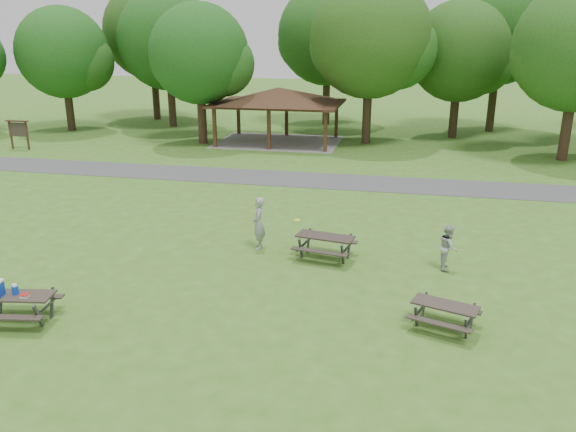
# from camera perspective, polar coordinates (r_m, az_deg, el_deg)

# --- Properties ---
(ground) EXTENTS (160.00, 160.00, 0.00)m
(ground) POSITION_cam_1_polar(r_m,az_deg,el_deg) (16.44, -6.42, -8.35)
(ground) COLOR #3A691E
(ground) RESTS_ON ground
(asphalt_path) EXTENTS (120.00, 3.20, 0.02)m
(asphalt_path) POSITION_cam_1_polar(r_m,az_deg,el_deg) (29.25, 2.22, 3.69)
(asphalt_path) COLOR #424244
(asphalt_path) RESTS_ON ground
(pavilion) EXTENTS (8.60, 7.01, 3.76)m
(pavilion) POSITION_cam_1_polar(r_m,az_deg,el_deg) (39.16, -1.01, 11.92)
(pavilion) COLOR #3D2516
(pavilion) RESTS_ON ground
(notice_board) EXTENTS (1.60, 0.30, 1.88)m
(notice_board) POSITION_cam_1_polar(r_m,az_deg,el_deg) (40.89, -25.73, 7.94)
(notice_board) COLOR #3C2515
(notice_board) RESTS_ON ground
(tree_row_b) EXTENTS (7.14, 6.80, 9.28)m
(tree_row_b) POSITION_cam_1_polar(r_m,az_deg,el_deg) (47.14, -21.76, 14.92)
(tree_row_b) COLOR black
(tree_row_b) RESTS_ON ground
(tree_row_c) EXTENTS (8.19, 7.80, 10.67)m
(tree_row_c) POSITION_cam_1_polar(r_m,az_deg,el_deg) (46.86, -11.96, 16.83)
(tree_row_c) COLOR #301D15
(tree_row_c) RESTS_ON ground
(tree_row_d) EXTENTS (6.93, 6.60, 9.27)m
(tree_row_d) POSITION_cam_1_polar(r_m,az_deg,el_deg) (38.98, -8.88, 15.68)
(tree_row_d) COLOR #322116
(tree_row_d) RESTS_ON ground
(tree_row_e) EXTENTS (8.40, 8.00, 11.02)m
(tree_row_e) POSITION_cam_1_polar(r_m,az_deg,el_deg) (39.04, 8.49, 17.19)
(tree_row_e) COLOR black
(tree_row_e) RESTS_ON ground
(tree_row_f) EXTENTS (7.35, 7.00, 9.55)m
(tree_row_f) POSITION_cam_1_polar(r_m,az_deg,el_deg) (42.58, 17.14, 15.41)
(tree_row_f) COLOR black
(tree_row_f) RESTS_ON ground
(tree_deep_a) EXTENTS (8.40, 8.00, 11.38)m
(tree_deep_a) POSITION_cam_1_polar(r_m,az_deg,el_deg) (51.28, -13.58, 17.47)
(tree_deep_a) COLOR black
(tree_deep_a) RESTS_ON ground
(tree_deep_b) EXTENTS (8.40, 8.00, 11.13)m
(tree_deep_b) POSITION_cam_1_polar(r_m,az_deg,el_deg) (47.42, 4.16, 17.59)
(tree_deep_b) COLOR #312215
(tree_deep_b) RESTS_ON ground
(tree_deep_c) EXTENTS (8.82, 8.40, 11.90)m
(tree_deep_c) POSITION_cam_1_polar(r_m,az_deg,el_deg) (46.36, 20.88, 17.20)
(tree_deep_c) COLOR #312216
(tree_deep_c) RESTS_ON ground
(picnic_table_near) EXTENTS (2.06, 1.76, 1.29)m
(picnic_table_near) POSITION_cam_1_polar(r_m,az_deg,el_deg) (16.49, -26.43, -7.35)
(picnic_table_near) COLOR #2E2721
(picnic_table_near) RESTS_ON ground
(picnic_table_middle) EXTENTS (2.14, 1.84, 0.83)m
(picnic_table_middle) POSITION_cam_1_polar(r_m,az_deg,el_deg) (18.97, 3.80, -2.56)
(picnic_table_middle) COLOR #2B231F
(picnic_table_middle) RESTS_ON ground
(picnic_table_far) EXTENTS (1.97, 1.76, 0.71)m
(picnic_table_far) POSITION_cam_1_polar(r_m,az_deg,el_deg) (15.14, 15.64, -9.19)
(picnic_table_far) COLOR #302622
(picnic_table_far) RESTS_ON ground
(frisbee_in_flight) EXTENTS (0.26, 0.26, 0.02)m
(frisbee_in_flight) POSITION_cam_1_polar(r_m,az_deg,el_deg) (19.23, 0.93, -0.41)
(frisbee_in_flight) COLOR #FFF228
(frisbee_in_flight) RESTS_ON ground
(frisbee_thrower) EXTENTS (0.58, 0.76, 1.87)m
(frisbee_thrower) POSITION_cam_1_polar(r_m,az_deg,el_deg) (19.71, -3.01, -0.73)
(frisbee_thrower) COLOR #98979A
(frisbee_thrower) RESTS_ON ground
(frisbee_catcher) EXTENTS (0.57, 0.72, 1.48)m
(frisbee_catcher) POSITION_cam_1_polar(r_m,az_deg,el_deg) (18.77, 15.98, -3.07)
(frisbee_catcher) COLOR #ADADB0
(frisbee_catcher) RESTS_ON ground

